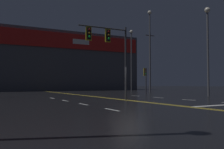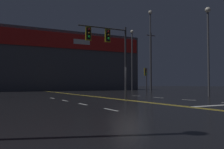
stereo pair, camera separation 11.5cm
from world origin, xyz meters
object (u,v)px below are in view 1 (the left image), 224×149
Objects in this scene: streetlight_near_right at (208,39)px; streetlight_far_right at (150,42)px; traffic_signal_median at (108,43)px; streetlight_near_left at (131,53)px; traffic_signal_corner_northeast at (145,75)px.

streetlight_near_right is 0.76× the size of streetlight_far_right.
streetlight_far_right is at bearing 43.34° from traffic_signal_median.
traffic_signal_median is at bearing -174.78° from streetlight_near_right.
streetlight_near_right is at bearing -96.74° from streetlight_far_right.
streetlight_near_left is (13.96, 18.53, 2.20)m from traffic_signal_median.
streetlight_near_left is 0.86× the size of streetlight_far_right.
streetlight_near_left is 6.16m from streetlight_far_right.
streetlight_near_right is (-2.09, -17.45, -0.69)m from streetlight_near_left.
traffic_signal_corner_northeast is 9.29m from streetlight_near_right.
traffic_signal_corner_northeast is (10.35, 9.60, -1.86)m from traffic_signal_median.
streetlight_near_left is 17.59m from streetlight_near_right.
streetlight_near_right is (1.52, -8.52, 3.37)m from traffic_signal_corner_northeast.
traffic_signal_corner_northeast is 0.28× the size of streetlight_far_right.
streetlight_near_right is at bearing -96.82° from streetlight_near_left.
streetlight_far_right reaches higher than traffic_signal_median.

